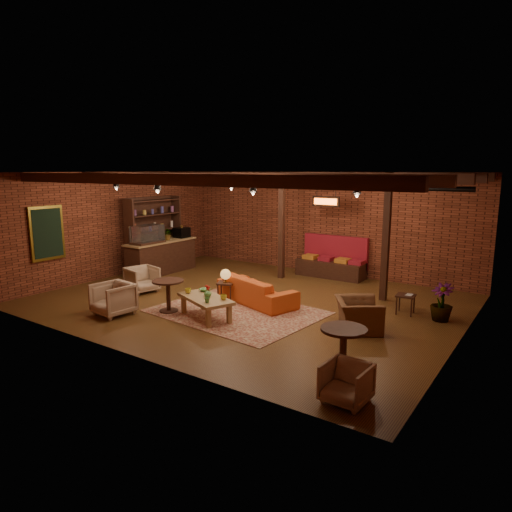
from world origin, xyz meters
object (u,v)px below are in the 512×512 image
Objects in this scene: sofa at (257,290)px; armchair_b at (113,297)px; armchair_right at (358,310)px; coffee_table at (206,299)px; round_table_left at (168,290)px; side_table_lamp at (226,277)px; round_table_right at (343,345)px; armchair_a at (142,278)px; armchair_far at (346,381)px; side_table_book at (406,296)px; plant_tall at (445,265)px.

armchair_b is at bearing 68.50° from sofa.
armchair_right is at bearing 29.97° from armchair_b.
round_table_left reaches higher than coffee_table.
side_table_lamp is 4.85m from round_table_right.
armchair_b reaches higher than armchair_a.
armchair_a is at bearing 125.42° from armchair_b.
coffee_table is 4.45m from armchair_far.
coffee_table reaches higher than side_table_book.
side_table_book is 0.56× the size of round_table_right.
armchair_far is (0.52, -4.55, -0.10)m from side_table_book.
plant_tall is (0.27, 4.51, 0.94)m from armchair_far.
side_table_book is (6.45, 2.09, 0.04)m from armchair_a.
sofa is 1.65m from coffee_table.
round_table_left is 0.30× the size of plant_tall.
side_table_lamp is 2.73m from armchair_b.
armchair_right is (3.55, -0.10, -0.20)m from side_table_lamp.
round_table_left is at bearing 165.38° from armchair_far.
plant_tall is (4.37, 2.78, 0.83)m from coffee_table.
plant_tall is at bearing 28.31° from round_table_left.
round_table_left reaches higher than sofa.
coffee_table is 1.61× the size of armchair_right.
sofa is 4.43m from round_table_right.
sofa is 2.78× the size of armchair_b.
round_table_left is at bearing -111.20° from side_table_lamp.
round_table_right is at bearing -87.44° from side_table_book.
armchair_b is (-2.16, -2.63, 0.08)m from sofa.
plant_tall is at bearing -146.49° from sofa.
round_table_right reaches higher than sofa.
armchair_right is at bearing -1.60° from side_table_lamp.
armchair_b is 6.05m from armchair_far.
coffee_table is at bearing 78.08° from armchair_right.
armchair_a is at bearing -166.41° from side_table_lamp.
armchair_a is 0.30× the size of plant_tall.
armchair_a reaches higher than coffee_table.
sofa is 5.10m from armchair_far.
sofa is at bearing 141.57° from armchair_far.
armchair_b reaches higher than round_table_left.
armchair_b reaches higher than side_table_book.
side_table_lamp is at bearing 41.63° from sofa.
side_table_book is 3.90m from round_table_right.
sofa is 0.90× the size of plant_tall.
coffee_table is 3.31m from armchair_right.
armchair_right is at bearing -107.09° from side_table_book.
round_table_left is at bearing -147.36° from side_table_book.
plant_tall reaches higher than side_table_lamp.
coffee_table is 1.96× the size of armchair_b.
sofa is 2.96× the size of armchair_a.
side_table_lamp reaches higher than armchair_b.
round_table_left is 0.93× the size of armchair_b.
side_table_lamp reaches higher than armchair_far.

